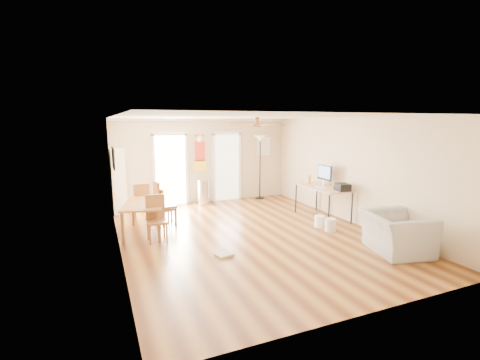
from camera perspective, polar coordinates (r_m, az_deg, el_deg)
name	(u,v)px	position (r m, az deg, el deg)	size (l,w,h in m)	color
floor	(250,235)	(7.73, 1.75, -9.14)	(7.00, 7.00, 0.00)	brown
ceiling	(251,117)	(7.31, 1.86, 10.53)	(5.50, 7.00, 0.00)	silver
wall_back	(204,161)	(10.66, -6.07, 3.22)	(5.50, 0.04, 2.60)	beige
wall_front	(368,219)	(4.54, 20.65, -6.19)	(5.50, 0.04, 2.60)	beige
wall_left	(117,187)	(6.76, -19.92, -1.07)	(0.04, 7.00, 2.60)	beige
wall_right	(351,171)	(8.90, 18.12, 1.51)	(0.04, 7.00, 2.60)	beige
crown_molding	(251,119)	(7.31, 1.86, 10.21)	(5.50, 7.00, 0.08)	white
kitchen_doorway	(171,171)	(10.43, -11.56, 1.55)	(0.90, 0.10, 2.10)	white
bathroom_doorway	(227,168)	(10.91, -2.25, 2.10)	(0.80, 0.10, 2.10)	white
wall_decal	(200,153)	(10.58, -6.72, 4.52)	(0.46, 0.03, 1.10)	red
ac_grille	(263,146)	(11.36, 3.93, 5.67)	(0.50, 0.04, 0.60)	white
framed_poster	(113,158)	(8.09, -20.45, 3.46)	(0.04, 0.66, 0.48)	black
ceiling_fan	(257,125)	(7.04, 2.88, 9.17)	(1.24, 1.24, 0.20)	#593819
bookshelf	(118,181)	(10.00, -19.68, -0.10)	(0.36, 0.80, 1.78)	white
dining_table	(145,218)	(8.03, -15.64, -6.14)	(0.85, 1.41, 0.71)	#AA7736
dining_chair_right_a	(166,207)	(8.47, -12.33, -4.42)	(0.38, 0.38, 0.92)	#92592F
dining_chair_right_b	(165,203)	(8.46, -12.38, -3.84)	(0.45, 0.45, 1.09)	#935F2F
dining_chair_near	(157,219)	(7.37, -13.75, -6.39)	(0.40, 0.40, 0.97)	#A06B33
dining_chair_far	(141,202)	(9.07, -16.19, -3.51)	(0.40, 0.40, 0.96)	#975C30
trash_can	(203,192)	(10.44, -6.17, -2.06)	(0.35, 0.35, 0.75)	silver
torchiere_lamp	(260,167)	(11.10, 3.38, 2.13)	(0.39, 0.39, 2.07)	black
computer_desk	(322,202)	(9.20, 13.61, -3.65)	(0.77, 1.54, 0.83)	tan
imac	(324,175)	(9.30, 13.92, 0.77)	(0.08, 0.58, 0.54)	black
keyboard	(321,187)	(9.00, 13.34, -1.19)	(0.13, 0.40, 0.01)	silver
printer	(343,187)	(8.72, 16.79, -1.14)	(0.30, 0.35, 0.18)	black
orange_bottle	(309,179)	(9.57, 11.52, 0.14)	(0.07, 0.07, 0.22)	orange
wastebasket_a	(320,221)	(8.45, 13.19, -6.75)	(0.24, 0.24, 0.28)	white
wastebasket_b	(330,225)	(8.22, 14.90, -7.24)	(0.25, 0.25, 0.29)	silver
floor_cloth	(224,255)	(6.58, -2.66, -12.39)	(0.31, 0.24, 0.04)	#9B9C96
armchair	(396,233)	(7.27, 24.62, -8.06)	(1.19, 1.04, 0.77)	#9B9B96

